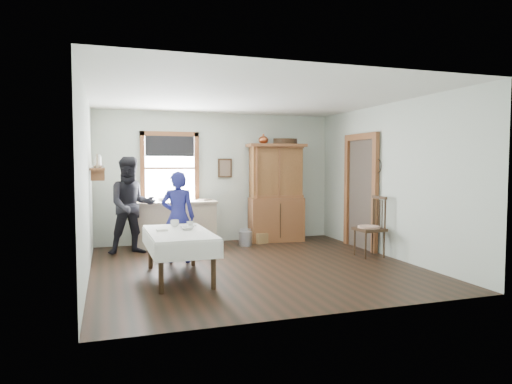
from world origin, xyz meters
TOP-DOWN VIEW (x-y plane):
  - room at (0.00, 0.00)m, footprint 5.01×5.01m
  - window at (-1.00, 2.47)m, footprint 1.18×0.07m
  - doorway at (2.46, 0.85)m, footprint 0.09×1.14m
  - wall_shelf at (-2.37, 1.54)m, footprint 0.24×1.00m
  - framed_picture at (0.15, 2.46)m, footprint 0.30×0.04m
  - rug_beater at (2.45, 0.30)m, footprint 0.01×0.27m
  - work_counter at (-0.93, 2.14)m, footprint 1.60×0.67m
  - china_hutch at (1.18, 2.14)m, footprint 1.25×0.67m
  - dining_table at (-1.26, -0.39)m, footprint 0.92×1.70m
  - spindle_chair at (2.17, 0.08)m, footprint 0.52×0.52m
  - pail at (0.39, 1.78)m, footprint 0.35×0.35m
  - wicker_basket at (0.82, 2.00)m, footprint 0.42×0.36m
  - woman_blue at (-1.11, 0.66)m, footprint 0.58×0.45m
  - figure_dark at (-1.81, 1.64)m, footprint 0.86×0.70m
  - table_cup_a at (-1.24, 0.14)m, footprint 0.17×0.17m
  - table_cup_b at (-1.04, -0.11)m, footprint 0.14×0.14m
  - table_bowl at (-1.12, -0.27)m, footprint 0.22×0.22m
  - counter_book at (-0.43, 2.18)m, footprint 0.22×0.25m
  - counter_bowl at (-1.19, 2.28)m, footprint 0.24×0.24m
  - shelf_bowl at (-2.37, 1.55)m, footprint 0.22×0.22m

SIDE VIEW (x-z plane):
  - wicker_basket at x=0.82m, z-range 0.00..0.21m
  - pail at x=0.39m, z-range 0.00..0.29m
  - dining_table at x=-1.26m, z-range 0.00..0.68m
  - work_counter at x=-0.93m, z-range 0.00..0.90m
  - spindle_chair at x=2.17m, z-range 0.00..1.08m
  - table_bowl at x=-1.12m, z-range 0.68..0.73m
  - woman_blue at x=-1.11m, z-range 0.00..1.41m
  - table_cup_b at x=-1.04m, z-range 0.68..0.78m
  - table_cup_a at x=-1.24m, z-range 0.68..0.78m
  - figure_dark at x=-1.81m, z-range 0.00..1.64m
  - counter_book at x=-0.43m, z-range 0.90..0.92m
  - counter_bowl at x=-1.19m, z-range 0.90..0.96m
  - china_hutch at x=1.18m, z-range 0.00..2.06m
  - doorway at x=2.46m, z-range 0.05..2.27m
  - room at x=0.00m, z-range 0.00..2.70m
  - framed_picture at x=0.15m, z-range 1.35..1.75m
  - wall_shelf at x=-2.37m, z-range 1.35..1.79m
  - shelf_bowl at x=-2.37m, z-range 1.57..1.62m
  - window at x=-1.00m, z-range 0.89..2.37m
  - rug_beater at x=2.45m, z-range 1.58..1.86m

